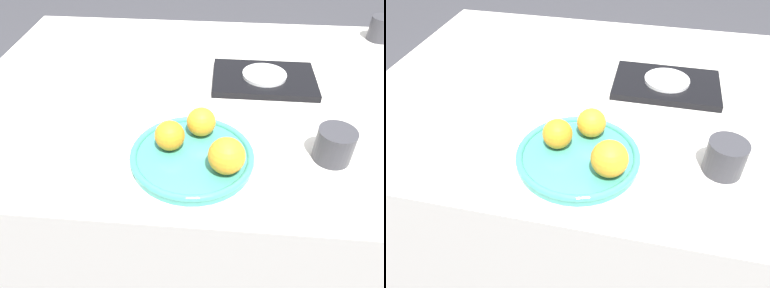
{
  "view_description": "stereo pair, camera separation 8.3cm",
  "coord_description": "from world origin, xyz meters",
  "views": [
    {
      "loc": [
        -0.05,
        -0.95,
        1.31
      ],
      "look_at": [
        -0.1,
        -0.32,
        0.77
      ],
      "focal_mm": 35.0,
      "sensor_mm": 36.0,
      "label": 1
    },
    {
      "loc": [
        0.04,
        -0.94,
        1.31
      ],
      "look_at": [
        -0.1,
        -0.32,
        0.77
      ],
      "focal_mm": 35.0,
      "sensor_mm": 36.0,
      "label": 2
    }
  ],
  "objects": [
    {
      "name": "orange_0",
      "position": [
        -0.02,
        -0.36,
        0.78
      ],
      "size": [
        0.08,
        0.08,
        0.08
      ],
      "color": "orange",
      "rests_on": "fruit_platter"
    },
    {
      "name": "table",
      "position": [
        0.0,
        0.0,
        0.36
      ],
      "size": [
        1.58,
        1.02,
        0.72
      ],
      "color": "silver",
      "rests_on": "ground_plane"
    },
    {
      "name": "cup_0",
      "position": [
        0.22,
        -0.28,
        0.76
      ],
      "size": [
        0.09,
        0.09,
        0.08
      ],
      "color": "#333338",
      "rests_on": "table"
    },
    {
      "name": "serving_tray",
      "position": [
        0.08,
        0.05,
        0.73
      ],
      "size": [
        0.31,
        0.21,
        0.02
      ],
      "color": "black",
      "rests_on": "table"
    },
    {
      "name": "ground_plane",
      "position": [
        0.0,
        0.0,
        0.0
      ],
      "size": [
        12.0,
        12.0,
        0.0
      ],
      "primitive_type": "plane",
      "color": "#38383D"
    },
    {
      "name": "orange_2",
      "position": [
        -0.15,
        -0.3,
        0.78
      ],
      "size": [
        0.07,
        0.07,
        0.07
      ],
      "color": "orange",
      "rests_on": "fruit_platter"
    },
    {
      "name": "napkin",
      "position": [
        -0.27,
        0.26,
        0.73
      ],
      "size": [
        0.13,
        0.15,
        0.01
      ],
      "color": "white",
      "rests_on": "table"
    },
    {
      "name": "orange_1",
      "position": [
        -0.09,
        -0.24,
        0.78
      ],
      "size": [
        0.07,
        0.07,
        0.07
      ],
      "color": "orange",
      "rests_on": "fruit_platter"
    },
    {
      "name": "side_plate",
      "position": [
        0.08,
        0.05,
        0.75
      ],
      "size": [
        0.13,
        0.13,
        0.01
      ],
      "color": "white",
      "rests_on": "serving_tray"
    },
    {
      "name": "fruit_platter",
      "position": [
        -0.1,
        -0.32,
        0.74
      ],
      "size": [
        0.28,
        0.28,
        0.03
      ],
      "color": "teal",
      "rests_on": "table"
    }
  ]
}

